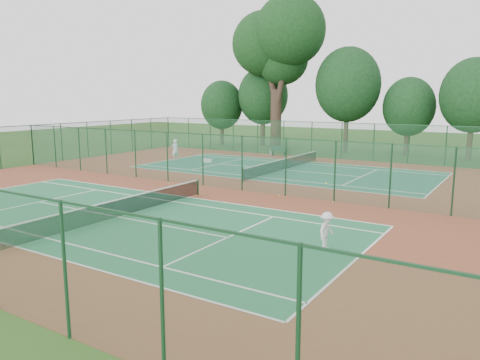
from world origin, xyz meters
name	(u,v)px	position (x,y,z in m)	size (l,w,h in m)	color
ground	(222,188)	(0.00, 0.00, 0.00)	(120.00, 120.00, 0.00)	#294D18
red_pad	(222,188)	(0.00, 0.00, 0.01)	(40.00, 36.00, 0.01)	brown
court_near	(120,217)	(0.00, -9.00, 0.01)	(23.77, 10.97, 0.01)	#216A41
court_far	(284,170)	(0.00, 9.00, 0.01)	(23.77, 10.97, 0.01)	#1F6345
fence_north	(326,140)	(0.00, 18.00, 1.76)	(40.00, 0.09, 3.50)	#1C542C
fence_west	(32,145)	(-20.00, 0.00, 1.76)	(0.09, 36.00, 3.50)	#194D34
fence_divider	(222,161)	(0.00, 0.00, 1.76)	(40.00, 0.09, 3.50)	#1B5237
tennis_net_near	(119,207)	(0.00, -9.00, 0.54)	(0.10, 12.90, 0.97)	#14371A
tennis_net_far	(284,163)	(0.00, 9.00, 0.54)	(0.10, 12.90, 0.97)	#123218
player_near	(327,231)	(10.51, -8.24, 0.77)	(0.96, 0.55, 1.49)	silver
player_far	(175,150)	(-11.38, 8.91, 1.00)	(0.71, 0.47, 1.95)	white
trash_bin	(272,151)	(-5.46, 17.04, 0.42)	(0.46, 0.46, 0.83)	slate
bench	(278,151)	(-4.66, 16.93, 0.52)	(1.66, 0.68, 0.99)	#12351E
kit_bag	(207,160)	(-7.98, 9.37, 0.17)	(0.88, 0.33, 0.33)	silver
stray_ball_a	(279,195)	(4.34, -0.30, 0.04)	(0.07, 0.07, 0.07)	#C8E535
stray_ball_b	(333,202)	(7.75, -0.22, 0.05)	(0.08, 0.08, 0.08)	yellow
stray_ball_c	(169,183)	(-3.90, -0.74, 0.04)	(0.07, 0.07, 0.07)	#C5D631
big_tree	(279,42)	(-7.59, 22.32, 11.82)	(10.87, 7.95, 16.69)	#32231B
evergreen_row	(352,152)	(0.50, 24.25, 0.00)	(39.00, 5.00, 12.00)	black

